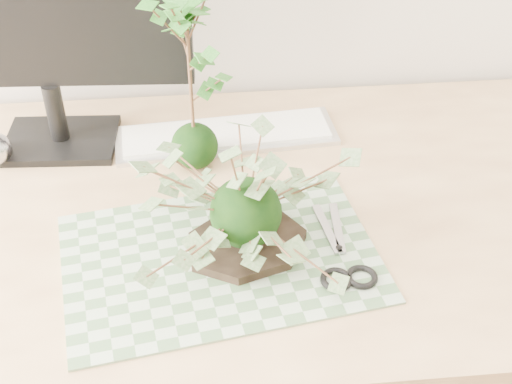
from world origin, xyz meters
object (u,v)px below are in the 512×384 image
(maple_kokedama, at_px, (188,42))
(desk, at_px, (272,245))
(monitor, at_px, (36,12))
(keyboard, at_px, (226,135))
(ivy_kokedama, at_px, (245,186))

(maple_kokedama, bearing_deg, desk, -44.55)
(desk, distance_m, monitor, 0.53)
(keyboard, relative_size, monitor, 0.83)
(keyboard, bearing_deg, monitor, 171.82)
(ivy_kokedama, bearing_deg, monitor, 134.34)
(ivy_kokedama, xyz_separation_m, keyboard, (-0.01, 0.29, -0.11))
(desk, height_order, ivy_kokedama, ivy_kokedama)
(maple_kokedama, bearing_deg, monitor, 158.16)
(ivy_kokedama, bearing_deg, keyboard, 92.30)
(desk, height_order, keyboard, keyboard)
(monitor, bearing_deg, keyboard, -0.02)
(maple_kokedama, relative_size, keyboard, 0.82)
(desk, bearing_deg, ivy_kokedama, -117.46)
(keyboard, bearing_deg, maple_kokedama, -131.21)
(keyboard, bearing_deg, desk, -76.69)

